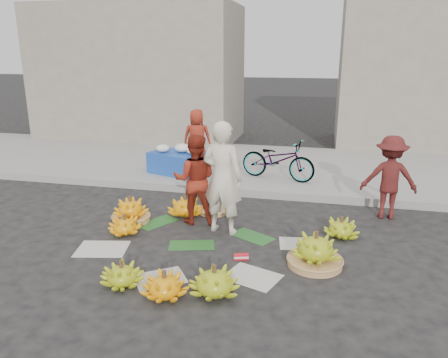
% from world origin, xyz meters
% --- Properties ---
extents(ground, '(80.00, 80.00, 0.00)m').
position_xyz_m(ground, '(0.00, 0.00, 0.00)').
color(ground, black).
rests_on(ground, ground).
extents(curb, '(40.00, 0.25, 0.15)m').
position_xyz_m(curb, '(0.00, 2.20, 0.07)').
color(curb, gray).
rests_on(curb, ground).
extents(sidewalk, '(40.00, 4.00, 0.12)m').
position_xyz_m(sidewalk, '(0.00, 4.30, 0.06)').
color(sidewalk, gray).
rests_on(sidewalk, ground).
extents(building_left, '(6.00, 3.00, 4.00)m').
position_xyz_m(building_left, '(-4.00, 7.20, 2.00)').
color(building_left, gray).
rests_on(building_left, sidewalk).
extents(building_right, '(5.00, 3.00, 5.00)m').
position_xyz_m(building_right, '(4.50, 7.70, 2.50)').
color(building_right, gray).
rests_on(building_right, sidewalk).
extents(newspaper_scatter, '(3.20, 1.80, 0.00)m').
position_xyz_m(newspaper_scatter, '(0.00, -0.80, 0.00)').
color(newspaper_scatter, beige).
rests_on(newspaper_scatter, ground).
extents(banana_leaves, '(2.00, 1.00, 0.00)m').
position_xyz_m(banana_leaves, '(-0.10, 0.20, 0.00)').
color(banana_leaves, '#1A4F1C').
rests_on(banana_leaves, ground).
extents(banana_bunch_0, '(0.55, 0.55, 0.32)m').
position_xyz_m(banana_bunch_0, '(-1.22, -0.02, 0.14)').
color(banana_bunch_0, '#F2A10C').
rests_on(banana_bunch_0, ground).
extents(banana_bunch_1, '(0.52, 0.52, 0.32)m').
position_xyz_m(banana_bunch_1, '(-0.58, -1.44, 0.14)').
color(banana_bunch_1, olive).
rests_on(banana_bunch_1, ground).
extents(banana_bunch_2, '(0.65, 0.65, 0.33)m').
position_xyz_m(banana_bunch_2, '(0.00, -1.57, 0.14)').
color(banana_bunch_2, '#F2A10C').
rests_on(banana_bunch_2, ground).
extents(banana_bunch_3, '(0.66, 0.66, 0.37)m').
position_xyz_m(banana_bunch_3, '(0.54, -1.40, 0.16)').
color(banana_bunch_3, olive).
rests_on(banana_bunch_3, ground).
extents(banana_bunch_4, '(0.74, 0.74, 0.48)m').
position_xyz_m(banana_bunch_4, '(1.64, -0.42, 0.21)').
color(banana_bunch_4, '#A67645').
rests_on(banana_bunch_4, ground).
extents(banana_bunch_5, '(0.52, 0.52, 0.32)m').
position_xyz_m(banana_bunch_5, '(2.00, 0.60, 0.14)').
color(banana_bunch_5, olive).
rests_on(banana_bunch_5, ground).
extents(banana_bunch_6, '(0.65, 0.65, 0.43)m').
position_xyz_m(banana_bunch_6, '(-1.35, 0.47, 0.18)').
color(banana_bunch_6, '#A67645').
rests_on(banana_bunch_6, ground).
extents(banana_bunch_7, '(0.76, 0.76, 0.37)m').
position_xyz_m(banana_bunch_7, '(-0.55, 0.92, 0.16)').
color(banana_bunch_7, '#F2A10C').
rests_on(banana_bunch_7, ground).
extents(basket_spare, '(0.64, 0.64, 0.06)m').
position_xyz_m(basket_spare, '(-0.12, 1.16, 0.03)').
color(basket_spare, '#A67645').
rests_on(basket_spare, ground).
extents(incense_stack, '(0.21, 0.12, 0.08)m').
position_xyz_m(incense_stack, '(0.68, -0.49, 0.05)').
color(incense_stack, red).
rests_on(incense_stack, ground).
extents(vendor_cream, '(0.70, 0.53, 1.73)m').
position_xyz_m(vendor_cream, '(0.22, 0.40, 0.86)').
color(vendor_cream, beige).
rests_on(vendor_cream, ground).
extents(vendor_red, '(0.80, 0.68, 1.45)m').
position_xyz_m(vendor_red, '(-0.30, 0.68, 0.73)').
color(vendor_red, maroon).
rests_on(vendor_red, ground).
extents(man_striped, '(0.90, 0.52, 1.39)m').
position_xyz_m(man_striped, '(2.75, 1.60, 0.70)').
color(man_striped, maroon).
rests_on(man_striped, ground).
extents(flower_table, '(1.26, 0.99, 0.64)m').
position_xyz_m(flower_table, '(-1.43, 3.03, 0.38)').
color(flower_table, '#173E97').
rests_on(flower_table, sidewalk).
extents(grey_bucket, '(0.34, 0.34, 0.39)m').
position_xyz_m(grey_bucket, '(-1.97, 3.13, 0.31)').
color(grey_bucket, gray).
rests_on(grey_bucket, sidewalk).
extents(flower_vendor, '(0.72, 0.54, 1.32)m').
position_xyz_m(flower_vendor, '(-1.16, 3.72, 0.78)').
color(flower_vendor, maroon).
rests_on(flower_vendor, sidewalk).
extents(bicycle, '(0.93, 1.66, 0.83)m').
position_xyz_m(bicycle, '(0.77, 3.06, 0.53)').
color(bicycle, gray).
rests_on(bicycle, sidewalk).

